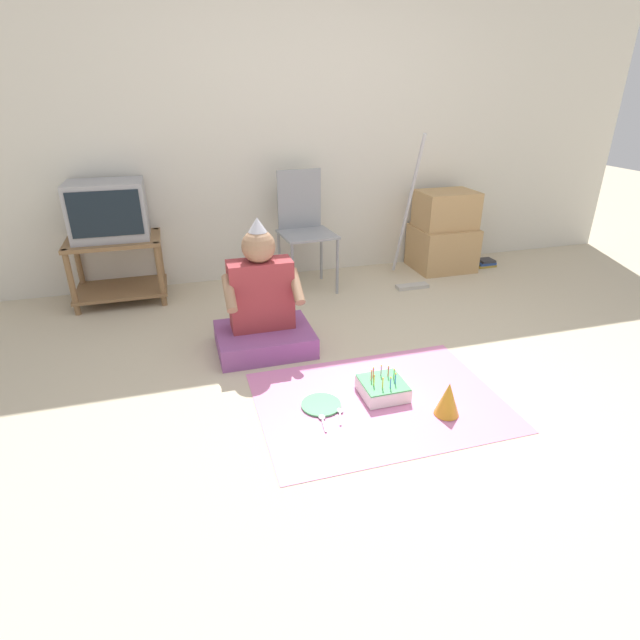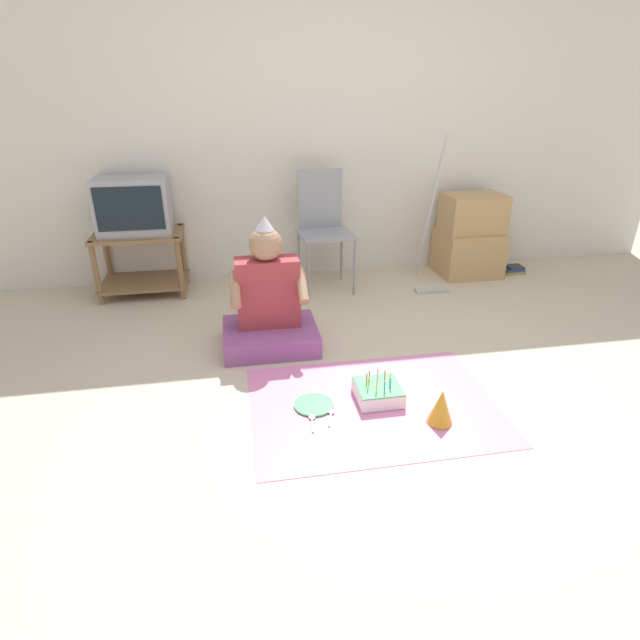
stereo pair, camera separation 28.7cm
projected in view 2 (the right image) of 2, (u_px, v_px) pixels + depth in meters
ground_plane at (404, 404)px, 2.73m from camera, size 16.00×16.00×0.00m
wall_back at (329, 125)px, 4.15m from camera, size 6.40×0.06×2.55m
tv_stand at (142, 257)px, 4.07m from camera, size 0.69×0.48×0.51m
tv at (134, 205)px, 3.90m from camera, size 0.55×0.39×0.43m
folding_chair at (323, 222)px, 4.11m from camera, size 0.45×0.44×0.96m
cardboard_box_stack at (470, 238)px, 4.48m from camera, size 0.53×0.47×0.72m
dust_mop at (431, 246)px, 4.14m from camera, size 0.28×0.45×1.25m
book_pile at (513, 269)px, 4.62m from camera, size 0.19×0.14×0.06m
person_seated at (269, 308)px, 3.24m from camera, size 0.61×0.48×0.87m
party_cloth at (373, 404)px, 2.71m from camera, size 1.33×0.97×0.01m
birthday_cake at (378, 392)px, 2.74m from camera, size 0.24×0.24×0.15m
party_hat_blue at (441, 407)px, 2.53m from camera, size 0.13×0.13×0.19m
paper_plate at (314, 404)px, 2.70m from camera, size 0.22×0.22×0.01m
plastic_spoon_near at (331, 413)px, 2.63m from camera, size 0.06×0.14×0.01m
plastic_spoon_far at (312, 419)px, 2.59m from camera, size 0.04×0.15×0.01m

